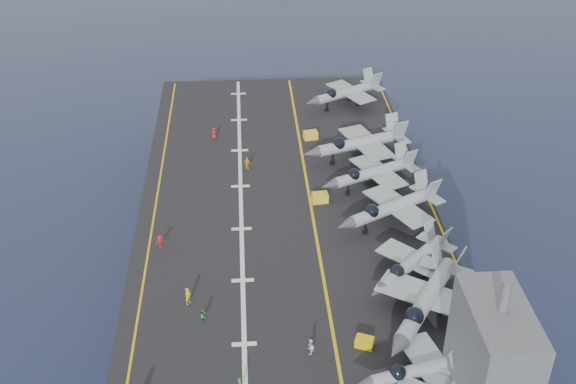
{
  "coord_description": "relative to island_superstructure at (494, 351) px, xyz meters",
  "views": [
    {
      "loc": [
        -5.23,
        -72.8,
        61.36
      ],
      "look_at": [
        0.0,
        4.0,
        13.0
      ],
      "focal_mm": 45.0,
      "sensor_mm": 36.0,
      "label": 1
    }
  ],
  "objects": [
    {
      "name": "deck_edge_stbd",
      "position": [
        3.5,
        30.0,
        -7.48
      ],
      "size": [
        0.25,
        90.0,
        0.02
      ],
      "primitive_type": "cube",
      "color": "gold",
      "rests_on": "flight_deck"
    },
    {
      "name": "fighter_jet_3",
      "position": [
        -2.31,
        19.11,
        -5.17
      ],
      "size": [
        15.87,
        15.79,
        4.66
      ],
      "primitive_type": null,
      "color": "#989EA7",
      "rests_on": "flight_deck"
    },
    {
      "name": "crew_1",
      "position": [
        -26.8,
        16.53,
        -6.48
      ],
      "size": [
        1.41,
        1.47,
        2.05
      ],
      "primitive_type": "imported",
      "color": "yellow",
      "rests_on": "flight_deck"
    },
    {
      "name": "crew_5",
      "position": [
        -24.77,
        54.01,
        -6.61
      ],
      "size": [
        1.11,
        0.77,
        1.79
      ],
      "primitive_type": "imported",
      "color": "#B21919",
      "rests_on": "flight_deck"
    },
    {
      "name": "fighter_jet_1",
      "position": [
        -4.38,
        3.5,
        -5.21
      ],
      "size": [
        15.05,
        11.94,
        4.59
      ],
      "primitive_type": null,
      "color": "#99A1A8",
      "rests_on": "flight_deck"
    },
    {
      "name": "deck_edge_port",
      "position": [
        -32.0,
        30.0,
        -7.48
      ],
      "size": [
        0.25,
        90.0,
        0.02
      ],
      "primitive_type": "cube",
      "color": "gold",
      "rests_on": "flight_deck"
    },
    {
      "name": "fighter_jet_2",
      "position": [
        -2.35,
        12.35,
        -4.67
      ],
      "size": [
        18.03,
        19.58,
        5.66
      ],
      "primitive_type": null,
      "color": "#939DA3",
      "rests_on": "flight_deck"
    },
    {
      "name": "crew_3",
      "position": [
        -30.57,
        26.77,
        -6.63
      ],
      "size": [
        1.23,
        1.05,
        1.74
      ],
      "primitive_type": "imported",
      "color": "#B21919",
      "rests_on": "flight_deck"
    },
    {
      "name": "tow_cart_c",
      "position": [
        -10.31,
        52.98,
        -6.89
      ],
      "size": [
        2.24,
        1.67,
        1.22
      ],
      "primitive_type": null,
      "color": "yellow",
      "rests_on": "flight_deck"
    },
    {
      "name": "landing_centerline",
      "position": [
        -21.0,
        30.0,
        -7.48
      ],
      "size": [
        0.5,
        90.0,
        0.02
      ],
      "primitive_type": "cube",
      "color": "silver",
      "rests_on": "flight_deck"
    },
    {
      "name": "fighter_jet_6",
      "position": [
        -3.84,
        46.42,
        -4.77
      ],
      "size": [
        18.28,
        15.05,
        5.46
      ],
      "primitive_type": null,
      "color": "#A3AAB3",
      "rests_on": "flight_deck"
    },
    {
      "name": "fighter_jet_4",
      "position": [
        -2.39,
        29.94,
        -4.92
      ],
      "size": [
        17.79,
        15.81,
        5.16
      ],
      "primitive_type": null,
      "color": "gray",
      "rests_on": "flight_deck"
    },
    {
      "name": "island_superstructure",
      "position": [
        0.0,
        0.0,
        0.0
      ],
      "size": [
        5.0,
        10.0,
        15.0
      ],
      "primitive_type": null,
      "color": "#56595E",
      "rests_on": "flight_deck"
    },
    {
      "name": "fighter_jet_8",
      "position": [
        -3.32,
        64.22,
        -5.03
      ],
      "size": [
        17.07,
        15.21,
        4.95
      ],
      "primitive_type": null,
      "color": "#9298A2",
      "rests_on": "flight_deck"
    },
    {
      "name": "crew_4",
      "position": [
        -19.98,
        44.48,
        -6.57
      ],
      "size": [
        1.34,
        1.19,
        1.87
      ],
      "primitive_type": "imported",
      "color": "yellow",
      "rests_on": "flight_deck"
    },
    {
      "name": "fighter_jet_5",
      "position": [
        -3.33,
        38.58,
        -5.06
      ],
      "size": [
        16.69,
        14.35,
        4.89
      ],
      "primitive_type": null,
      "color": "#98A3A9",
      "rests_on": "flight_deck"
    },
    {
      "name": "ground",
      "position": [
        -15.0,
        30.0,
        -17.9
      ],
      "size": [
        500.0,
        500.0,
        0.0
      ],
      "primitive_type": "plane",
      "color": "#142135",
      "rests_on": "ground"
    },
    {
      "name": "tow_cart_a",
      "position": [
        -9.14,
        8.94,
        -6.97
      ],
      "size": [
        2.08,
        1.74,
        1.06
      ],
      "primitive_type": null,
      "color": "#DAAC09",
      "rests_on": "flight_deck"
    },
    {
      "name": "tow_cart_b",
      "position": [
        -10.75,
        35.49,
        -6.88
      ],
      "size": [
        2.21,
        1.56,
        1.25
      ],
      "primitive_type": null,
      "color": "gold",
      "rests_on": "flight_deck"
    },
    {
      "name": "crew_2",
      "position": [
        -25.09,
        13.58,
        -6.68
      ],
      "size": [
        1.09,
        1.18,
        1.64
      ],
      "primitive_type": "imported",
      "color": "green",
      "rests_on": "flight_deck"
    },
    {
      "name": "flight_deck",
      "position": [
        -15.0,
        30.0,
        -7.7
      ],
      "size": [
        38.0,
        92.0,
        0.4
      ],
      "primitive_type": "cube",
      "color": "black",
      "rests_on": "hull"
    },
    {
      "name": "crew_7",
      "position": [
        -14.55,
        8.31,
        -6.62
      ],
      "size": [
        1.2,
        1.27,
        1.76
      ],
      "primitive_type": "imported",
      "color": "white",
      "rests_on": "flight_deck"
    },
    {
      "name": "foul_line",
      "position": [
        -12.0,
        30.0,
        -7.48
      ],
      "size": [
        0.35,
        90.0,
        0.02
      ],
      "primitive_type": "cube",
      "color": "gold",
      "rests_on": "flight_deck"
    },
    {
      "name": "hull",
      "position": [
        -15.0,
        30.0,
        -12.9
      ],
      "size": [
        36.0,
        90.0,
        10.0
      ],
      "primitive_type": "cube",
      "color": "#56595E",
      "rests_on": "ground"
    }
  ]
}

